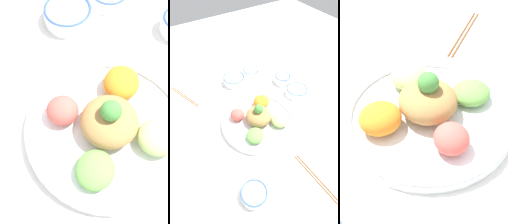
% 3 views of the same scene
% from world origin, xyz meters
% --- Properties ---
extents(ground_plane, '(2.40, 2.40, 0.00)m').
position_xyz_m(ground_plane, '(0.00, 0.00, 0.00)').
color(ground_plane, white).
extents(salad_platter, '(0.34, 0.34, 0.12)m').
position_xyz_m(salad_platter, '(-0.03, -0.03, 0.03)').
color(salad_platter, white).
rests_on(salad_platter, ground_plane).
extents(sauce_bowl_red, '(0.12, 0.12, 0.04)m').
position_xyz_m(sauce_bowl_red, '(0.01, 0.28, 0.02)').
color(sauce_bowl_red, white).
rests_on(sauce_bowl_red, ground_plane).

